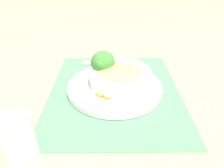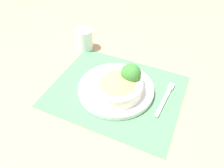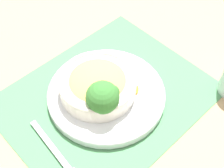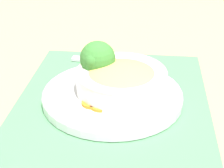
{
  "view_description": "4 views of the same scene",
  "coord_description": "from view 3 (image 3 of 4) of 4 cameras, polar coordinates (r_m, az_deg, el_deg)",
  "views": [
    {
      "loc": [
        -0.56,
        0.07,
        0.36
      ],
      "look_at": [
        -0.01,
        0.01,
        0.03
      ],
      "focal_mm": 35.0,
      "sensor_mm": 36.0,
      "label": 1
    },
    {
      "loc": [
        0.17,
        -0.55,
        0.59
      ],
      "look_at": [
        -0.01,
        -0.01,
        0.04
      ],
      "focal_mm": 35.0,
      "sensor_mm": 36.0,
      "label": 2
    },
    {
      "loc": [
        0.33,
        0.3,
        0.62
      ],
      "look_at": [
        -0.01,
        0.01,
        0.05
      ],
      "focal_mm": 50.0,
      "sensor_mm": 36.0,
      "label": 3
    },
    {
      "loc": [
        -0.66,
        -0.01,
        0.4
      ],
      "look_at": [
        -0.02,
        0.0,
        0.05
      ],
      "focal_mm": 60.0,
      "sensor_mm": 36.0,
      "label": 4
    }
  ],
  "objects": [
    {
      "name": "placemat",
      "position": [
        0.76,
        -1.03,
        -2.37
      ],
      "size": [
        0.52,
        0.44,
        0.0
      ],
      "color": "#4C8C59",
      "rests_on": "ground_plane"
    },
    {
      "name": "plate",
      "position": [
        0.75,
        -1.05,
        -1.78
      ],
      "size": [
        0.28,
        0.28,
        0.02
      ],
      "color": "silver",
      "rests_on": "placemat"
    },
    {
      "name": "bowl",
      "position": [
        0.73,
        -2.65,
        0.03
      ],
      "size": [
        0.18,
        0.18,
        0.06
      ],
      "color": "silver",
      "rests_on": "plate"
    },
    {
      "name": "broccoli_floret",
      "position": [
        0.67,
        -1.68,
        -2.49
      ],
      "size": [
        0.07,
        0.07,
        0.09
      ],
      "color": "#759E51",
      "rests_on": "plate"
    },
    {
      "name": "fork",
      "position": [
        0.69,
        -9.63,
        -12.98
      ],
      "size": [
        0.05,
        0.18,
        0.01
      ],
      "rotation": [
        0.0,
        0.0,
        -0.17
      ],
      "color": "silver",
      "rests_on": "placemat"
    },
    {
      "name": "carrot_slice_far",
      "position": [
        0.77,
        1.95,
        1.01
      ],
      "size": [
        0.04,
        0.04,
        0.01
      ],
      "color": "orange",
      "rests_on": "plate"
    },
    {
      "name": "ground_plane",
      "position": [
        0.76,
        -1.03,
        -2.46
      ],
      "size": [
        4.0,
        4.0,
        0.0
      ],
      "primitive_type": "plane",
      "color": "tan"
    },
    {
      "name": "carrot_slice_near",
      "position": [
        0.75,
        3.29,
        -0.97
      ],
      "size": [
        0.04,
        0.04,
        0.01
      ],
      "color": "orange",
      "rests_on": "plate"
    },
    {
      "name": "carrot_slice_middle",
      "position": [
        0.76,
        2.82,
        0.12
      ],
      "size": [
        0.04,
        0.04,
        0.01
      ],
      "color": "orange",
      "rests_on": "plate"
    }
  ]
}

